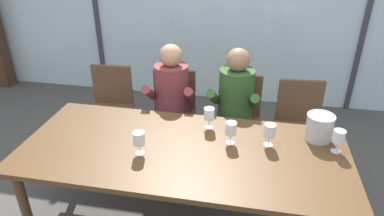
# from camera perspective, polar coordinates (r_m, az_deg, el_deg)

# --- Properties ---
(ground) EXTENTS (14.00, 14.00, 0.00)m
(ground) POSITION_cam_1_polar(r_m,az_deg,el_deg) (3.74, 1.90, -7.28)
(ground) COLOR #4C4742
(window_glass_panel) EXTENTS (7.58, 0.03, 2.60)m
(window_glass_panel) POSITION_cam_1_polar(r_m,az_deg,el_deg) (4.52, 5.11, 16.83)
(window_glass_panel) COLOR silver
(window_glass_panel) RESTS_ON ground
(window_mullion_right) EXTENTS (0.06, 0.06, 2.60)m
(window_mullion_right) POSITION_cam_1_polar(r_m,az_deg,el_deg) (4.65, 27.15, 14.32)
(window_mullion_right) COLOR #38383D
(window_mullion_right) RESTS_ON ground
(dining_table) EXTENTS (2.38, 1.03, 0.72)m
(dining_table) POSITION_cam_1_polar(r_m,az_deg,el_deg) (2.56, -1.50, -7.82)
(dining_table) COLOR brown
(dining_table) RESTS_ON ground
(chair_near_curtain) EXTENTS (0.47, 0.47, 0.90)m
(chair_near_curtain) POSITION_cam_1_polar(r_m,az_deg,el_deg) (3.68, -13.30, 0.86)
(chair_near_curtain) COLOR brown
(chair_near_curtain) RESTS_ON ground
(chair_left_of_center) EXTENTS (0.49, 0.49, 0.90)m
(chair_left_of_center) POSITION_cam_1_polar(r_m,az_deg,el_deg) (3.46, -2.99, -0.17)
(chair_left_of_center) COLOR brown
(chair_left_of_center) RESTS_ON ground
(chair_center) EXTENTS (0.44, 0.44, 0.90)m
(chair_center) POSITION_cam_1_polar(r_m,az_deg,el_deg) (3.39, 7.64, -1.03)
(chair_center) COLOR brown
(chair_center) RESTS_ON ground
(chair_right_of_center) EXTENTS (0.47, 0.47, 0.90)m
(chair_right_of_center) POSITION_cam_1_polar(r_m,az_deg,el_deg) (3.40, 17.28, -2.06)
(chair_right_of_center) COLOR brown
(chair_right_of_center) RESTS_ON ground
(person_maroon_top) EXTENTS (0.48, 0.63, 1.22)m
(person_maroon_top) POSITION_cam_1_polar(r_m,az_deg,el_deg) (3.26, -3.54, 1.35)
(person_maroon_top) COLOR brown
(person_maroon_top) RESTS_ON ground
(person_olive_shirt) EXTENTS (0.48, 0.62, 1.22)m
(person_olive_shirt) POSITION_cam_1_polar(r_m,az_deg,el_deg) (3.17, 7.02, 0.43)
(person_olive_shirt) COLOR #2D5123
(person_olive_shirt) RESTS_ON ground
(ice_bucket_primary) EXTENTS (0.21, 0.21, 0.20)m
(ice_bucket_primary) POSITION_cam_1_polar(r_m,az_deg,el_deg) (2.75, 20.31, -2.93)
(ice_bucket_primary) COLOR #B7B7BC
(ice_bucket_primary) RESTS_ON dining_table
(wine_glass_by_left_taster) EXTENTS (0.08, 0.08, 0.17)m
(wine_glass_by_left_taster) POSITION_cam_1_polar(r_m,az_deg,el_deg) (2.56, 12.71, -3.80)
(wine_glass_by_left_taster) COLOR silver
(wine_glass_by_left_taster) RESTS_ON dining_table
(wine_glass_near_bucket) EXTENTS (0.08, 0.08, 0.17)m
(wine_glass_near_bucket) POSITION_cam_1_polar(r_m,az_deg,el_deg) (2.43, -8.78, -5.07)
(wine_glass_near_bucket) COLOR silver
(wine_glass_near_bucket) RESTS_ON dining_table
(wine_glass_center_pour) EXTENTS (0.08, 0.08, 0.17)m
(wine_glass_center_pour) POSITION_cam_1_polar(r_m,az_deg,el_deg) (2.71, 2.87, -1.03)
(wine_glass_center_pour) COLOR silver
(wine_glass_center_pour) RESTS_ON dining_table
(wine_glass_by_right_taster) EXTENTS (0.08, 0.08, 0.17)m
(wine_glass_by_right_taster) POSITION_cam_1_polar(r_m,az_deg,el_deg) (2.54, 6.45, -3.52)
(wine_glass_by_right_taster) COLOR silver
(wine_glass_by_right_taster) RESTS_ON dining_table
(wine_glass_spare_empty) EXTENTS (0.08, 0.08, 0.17)m
(wine_glass_spare_empty) POSITION_cam_1_polar(r_m,az_deg,el_deg) (2.63, 23.11, -4.42)
(wine_glass_spare_empty) COLOR silver
(wine_glass_spare_empty) RESTS_ON dining_table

